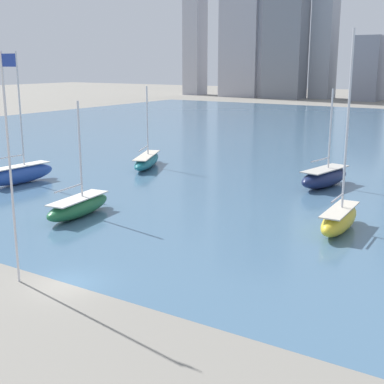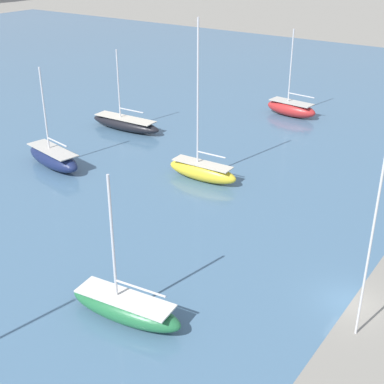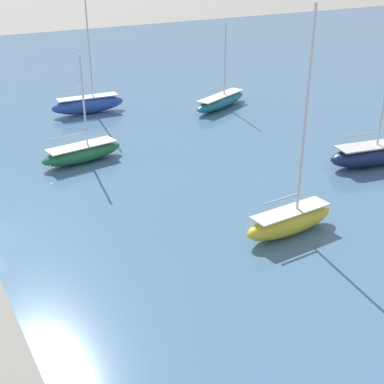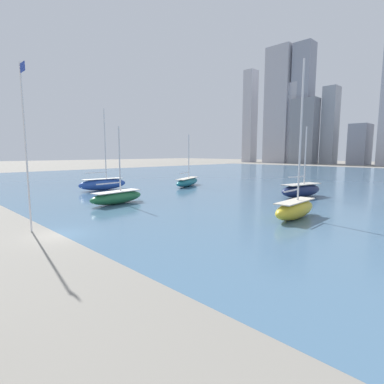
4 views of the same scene
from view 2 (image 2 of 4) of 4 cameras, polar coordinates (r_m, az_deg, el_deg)
ground_plane at (r=37.49m, az=16.53°, el=-11.25°), size 500.00×500.00×0.00m
flag_pole at (r=31.14m, az=18.78°, el=-3.73°), size 1.24×0.14×13.59m
sailboat_yellow at (r=52.45m, az=1.10°, el=2.34°), size 2.29×7.58×15.45m
sailboat_green at (r=34.40m, az=-7.14°, el=-12.11°), size 3.24×8.14×9.86m
sailboat_red at (r=73.24m, az=10.52°, el=8.78°), size 3.13×7.36×11.24m
sailboat_black at (r=67.11m, az=-7.11°, el=7.28°), size 2.87×10.18×9.79m
sailboat_navy at (r=57.32m, az=-14.59°, el=3.57°), size 4.06×8.56×10.34m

